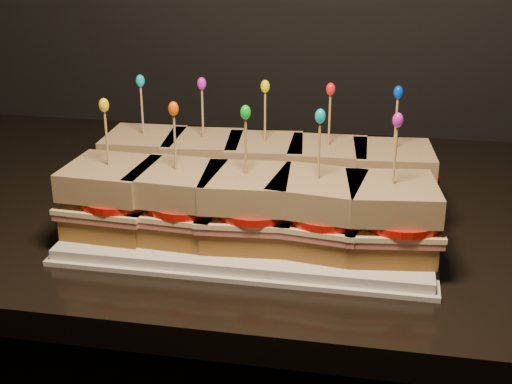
# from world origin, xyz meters

# --- Properties ---
(granite_slab) EXTENTS (2.16, 0.71, 0.04)m
(granite_slab) POSITION_xyz_m (-0.11, 1.66, 0.90)
(granite_slab) COLOR black
(granite_slab) RESTS_ON cabinet
(platter) EXTENTS (0.45, 0.28, 0.02)m
(platter) POSITION_xyz_m (0.20, 1.54, 0.92)
(platter) COLOR white
(platter) RESTS_ON granite_slab
(platter_rim) EXTENTS (0.46, 0.29, 0.01)m
(platter_rim) POSITION_xyz_m (0.20, 1.54, 0.92)
(platter_rim) COLOR white
(platter_rim) RESTS_ON granite_slab
(sandwich_0_bread_bot) EXTENTS (0.10, 0.10, 0.03)m
(sandwich_0_bread_bot) POSITION_xyz_m (0.03, 1.61, 0.95)
(sandwich_0_bread_bot) COLOR brown
(sandwich_0_bread_bot) RESTS_ON platter
(sandwich_0_ham) EXTENTS (0.11, 0.11, 0.01)m
(sandwich_0_ham) POSITION_xyz_m (0.03, 1.61, 0.96)
(sandwich_0_ham) COLOR #BF5959
(sandwich_0_ham) RESTS_ON sandwich_0_bread_bot
(sandwich_0_cheese) EXTENTS (0.12, 0.11, 0.01)m
(sandwich_0_cheese) POSITION_xyz_m (0.03, 1.61, 0.97)
(sandwich_0_cheese) COLOR #FFEAAC
(sandwich_0_cheese) RESTS_ON sandwich_0_ham
(sandwich_0_tomato) EXTENTS (0.10, 0.10, 0.01)m
(sandwich_0_tomato) POSITION_xyz_m (0.05, 1.60, 0.98)
(sandwich_0_tomato) COLOR red
(sandwich_0_tomato) RESTS_ON sandwich_0_cheese
(sandwich_0_bread_top) EXTENTS (0.10, 0.10, 0.03)m
(sandwich_0_bread_top) POSITION_xyz_m (0.03, 1.61, 1.00)
(sandwich_0_bread_top) COLOR #522B0D
(sandwich_0_bread_top) RESTS_ON sandwich_0_tomato
(sandwich_0_pick) EXTENTS (0.00, 0.00, 0.09)m
(sandwich_0_pick) POSITION_xyz_m (0.03, 1.61, 1.05)
(sandwich_0_pick) COLOR tan
(sandwich_0_pick) RESTS_ON sandwich_0_bread_top
(sandwich_0_frill) EXTENTS (0.01, 0.01, 0.02)m
(sandwich_0_frill) POSITION_xyz_m (0.03, 1.61, 1.09)
(sandwich_0_frill) COLOR #0EA5B3
(sandwich_0_frill) RESTS_ON sandwich_0_pick
(sandwich_1_bread_bot) EXTENTS (0.11, 0.11, 0.03)m
(sandwich_1_bread_bot) POSITION_xyz_m (0.12, 1.61, 0.95)
(sandwich_1_bread_bot) COLOR brown
(sandwich_1_bread_bot) RESTS_ON platter
(sandwich_1_ham) EXTENTS (0.12, 0.12, 0.01)m
(sandwich_1_ham) POSITION_xyz_m (0.12, 1.61, 0.96)
(sandwich_1_ham) COLOR #BF5959
(sandwich_1_ham) RESTS_ON sandwich_1_bread_bot
(sandwich_1_cheese) EXTENTS (0.12, 0.12, 0.01)m
(sandwich_1_cheese) POSITION_xyz_m (0.12, 1.61, 0.97)
(sandwich_1_cheese) COLOR #FFEAAC
(sandwich_1_cheese) RESTS_ON sandwich_1_ham
(sandwich_1_tomato) EXTENTS (0.10, 0.10, 0.01)m
(sandwich_1_tomato) POSITION_xyz_m (0.13, 1.60, 0.98)
(sandwich_1_tomato) COLOR red
(sandwich_1_tomato) RESTS_ON sandwich_1_cheese
(sandwich_1_bread_top) EXTENTS (0.11, 0.11, 0.03)m
(sandwich_1_bread_top) POSITION_xyz_m (0.12, 1.61, 1.00)
(sandwich_1_bread_top) COLOR #522B0D
(sandwich_1_bread_top) RESTS_ON sandwich_1_tomato
(sandwich_1_pick) EXTENTS (0.00, 0.00, 0.09)m
(sandwich_1_pick) POSITION_xyz_m (0.12, 1.61, 1.05)
(sandwich_1_pick) COLOR tan
(sandwich_1_pick) RESTS_ON sandwich_1_bread_top
(sandwich_1_frill) EXTENTS (0.01, 0.01, 0.02)m
(sandwich_1_frill) POSITION_xyz_m (0.12, 1.61, 1.09)
(sandwich_1_frill) COLOR #C51CC5
(sandwich_1_frill) RESTS_ON sandwich_1_pick
(sandwich_2_bread_bot) EXTENTS (0.11, 0.11, 0.03)m
(sandwich_2_bread_bot) POSITION_xyz_m (0.20, 1.61, 0.95)
(sandwich_2_bread_bot) COLOR brown
(sandwich_2_bread_bot) RESTS_ON platter
(sandwich_2_ham) EXTENTS (0.12, 0.12, 0.01)m
(sandwich_2_ham) POSITION_xyz_m (0.20, 1.61, 0.96)
(sandwich_2_ham) COLOR #BF5959
(sandwich_2_ham) RESTS_ON sandwich_2_bread_bot
(sandwich_2_cheese) EXTENTS (0.12, 0.12, 0.01)m
(sandwich_2_cheese) POSITION_xyz_m (0.20, 1.61, 0.97)
(sandwich_2_cheese) COLOR #FFEAAC
(sandwich_2_cheese) RESTS_ON sandwich_2_ham
(sandwich_2_tomato) EXTENTS (0.10, 0.10, 0.01)m
(sandwich_2_tomato) POSITION_xyz_m (0.22, 1.60, 0.98)
(sandwich_2_tomato) COLOR red
(sandwich_2_tomato) RESTS_ON sandwich_2_cheese
(sandwich_2_bread_top) EXTENTS (0.11, 0.11, 0.03)m
(sandwich_2_bread_top) POSITION_xyz_m (0.20, 1.61, 1.00)
(sandwich_2_bread_top) COLOR #522B0D
(sandwich_2_bread_top) RESTS_ON sandwich_2_tomato
(sandwich_2_pick) EXTENTS (0.00, 0.00, 0.09)m
(sandwich_2_pick) POSITION_xyz_m (0.20, 1.61, 1.05)
(sandwich_2_pick) COLOR tan
(sandwich_2_pick) RESTS_ON sandwich_2_bread_top
(sandwich_2_frill) EXTENTS (0.01, 0.01, 0.02)m
(sandwich_2_frill) POSITION_xyz_m (0.20, 1.61, 1.09)
(sandwich_2_frill) COLOR #EAEF04
(sandwich_2_frill) RESTS_ON sandwich_2_pick
(sandwich_3_bread_bot) EXTENTS (0.10, 0.10, 0.03)m
(sandwich_3_bread_bot) POSITION_xyz_m (0.29, 1.61, 0.95)
(sandwich_3_bread_bot) COLOR brown
(sandwich_3_bread_bot) RESTS_ON platter
(sandwich_3_ham) EXTENTS (0.11, 0.11, 0.01)m
(sandwich_3_ham) POSITION_xyz_m (0.29, 1.61, 0.96)
(sandwich_3_ham) COLOR #BF5959
(sandwich_3_ham) RESTS_ON sandwich_3_bread_bot
(sandwich_3_cheese) EXTENTS (0.11, 0.11, 0.01)m
(sandwich_3_cheese) POSITION_xyz_m (0.29, 1.61, 0.97)
(sandwich_3_cheese) COLOR #FFEAAC
(sandwich_3_cheese) RESTS_ON sandwich_3_ham
(sandwich_3_tomato) EXTENTS (0.10, 0.10, 0.01)m
(sandwich_3_tomato) POSITION_xyz_m (0.30, 1.60, 0.98)
(sandwich_3_tomato) COLOR red
(sandwich_3_tomato) RESTS_ON sandwich_3_cheese
(sandwich_3_bread_top) EXTENTS (0.10, 0.10, 0.03)m
(sandwich_3_bread_top) POSITION_xyz_m (0.29, 1.61, 1.00)
(sandwich_3_bread_top) COLOR #522B0D
(sandwich_3_bread_top) RESTS_ON sandwich_3_tomato
(sandwich_3_pick) EXTENTS (0.00, 0.00, 0.09)m
(sandwich_3_pick) POSITION_xyz_m (0.29, 1.61, 1.05)
(sandwich_3_pick) COLOR tan
(sandwich_3_pick) RESTS_ON sandwich_3_bread_top
(sandwich_3_frill) EXTENTS (0.01, 0.01, 0.02)m
(sandwich_3_frill) POSITION_xyz_m (0.29, 1.61, 1.09)
(sandwich_3_frill) COLOR red
(sandwich_3_frill) RESTS_ON sandwich_3_pick
(sandwich_4_bread_bot) EXTENTS (0.11, 0.11, 0.03)m
(sandwich_4_bread_bot) POSITION_xyz_m (0.37, 1.61, 0.95)
(sandwich_4_bread_bot) COLOR brown
(sandwich_4_bread_bot) RESTS_ON platter
(sandwich_4_ham) EXTENTS (0.12, 0.12, 0.01)m
(sandwich_4_ham) POSITION_xyz_m (0.37, 1.61, 0.96)
(sandwich_4_ham) COLOR #BF5959
(sandwich_4_ham) RESTS_ON sandwich_4_bread_bot
(sandwich_4_cheese) EXTENTS (0.12, 0.12, 0.01)m
(sandwich_4_cheese) POSITION_xyz_m (0.37, 1.61, 0.97)
(sandwich_4_cheese) COLOR #FFEAAC
(sandwich_4_cheese) RESTS_ON sandwich_4_ham
(sandwich_4_tomato) EXTENTS (0.10, 0.10, 0.01)m
(sandwich_4_tomato) POSITION_xyz_m (0.39, 1.60, 0.98)
(sandwich_4_tomato) COLOR red
(sandwich_4_tomato) RESTS_ON sandwich_4_cheese
(sandwich_4_bread_top) EXTENTS (0.11, 0.11, 0.03)m
(sandwich_4_bread_top) POSITION_xyz_m (0.37, 1.61, 1.00)
(sandwich_4_bread_top) COLOR #522B0D
(sandwich_4_bread_top) RESTS_ON sandwich_4_tomato
(sandwich_4_pick) EXTENTS (0.00, 0.00, 0.09)m
(sandwich_4_pick) POSITION_xyz_m (0.37, 1.61, 1.05)
(sandwich_4_pick) COLOR tan
(sandwich_4_pick) RESTS_ON sandwich_4_bread_top
(sandwich_4_frill) EXTENTS (0.01, 0.01, 0.02)m
(sandwich_4_frill) POSITION_xyz_m (0.37, 1.61, 1.09)
(sandwich_4_frill) COLOR #0337D8
(sandwich_4_frill) RESTS_ON sandwich_4_pick
(sandwich_5_bread_bot) EXTENTS (0.10, 0.10, 0.03)m
(sandwich_5_bread_bot) POSITION_xyz_m (0.03, 1.48, 0.95)
(sandwich_5_bread_bot) COLOR brown
(sandwich_5_bread_bot) RESTS_ON platter
(sandwich_5_ham) EXTENTS (0.11, 0.11, 0.01)m
(sandwich_5_ham) POSITION_xyz_m (0.03, 1.48, 0.96)
(sandwich_5_ham) COLOR #BF5959
(sandwich_5_ham) RESTS_ON sandwich_5_bread_bot
(sandwich_5_cheese) EXTENTS (0.12, 0.11, 0.01)m
(sandwich_5_cheese) POSITION_xyz_m (0.03, 1.48, 0.97)
(sandwich_5_cheese) COLOR #FFEAAC
(sandwich_5_cheese) RESTS_ON sandwich_5_ham
(sandwich_5_tomato) EXTENTS (0.10, 0.10, 0.01)m
(sandwich_5_tomato) POSITION_xyz_m (0.05, 1.47, 0.98)
(sandwich_5_tomato) COLOR red
(sandwich_5_tomato) RESTS_ON sandwich_5_cheese
(sandwich_5_bread_top) EXTENTS (0.11, 0.11, 0.03)m
(sandwich_5_bread_top) POSITION_xyz_m (0.03, 1.48, 1.00)
(sandwich_5_bread_top) COLOR #522B0D
(sandwich_5_bread_top) RESTS_ON sandwich_5_tomato
(sandwich_5_pick) EXTENTS (0.00, 0.00, 0.09)m
(sandwich_5_pick) POSITION_xyz_m (0.03, 1.48, 1.05)
(sandwich_5_pick) COLOR tan
(sandwich_5_pick) RESTS_ON sandwich_5_bread_top
(sandwich_5_frill) EXTENTS (0.01, 0.01, 0.02)m
(sandwich_5_frill) POSITION_xyz_m (0.03, 1.48, 1.09)
(sandwich_5_frill) COLOR yellow
(sandwich_5_frill) RESTS_ON sandwich_5_pick
(sandwich_6_bread_bot) EXTENTS (0.10, 0.10, 0.03)m
(sandwich_6_bread_bot) POSITION_xyz_m (0.12, 1.48, 0.95)
(sandwich_6_bread_bot) COLOR brown
(sandwich_6_bread_bot) RESTS_ON platter
(sandwich_6_ham) EXTENTS (0.12, 0.11, 0.01)m
(sandwich_6_ham) POSITION_xyz_m (0.12, 1.48, 0.96)
(sandwich_6_ham) COLOR #BF5959
(sandwich_6_ham) RESTS_ON sandwich_6_bread_bot
(sandwich_6_cheese) EXTENTS (0.12, 0.11, 0.01)m
(sandwich_6_cheese) POSITION_xyz_m (0.12, 1.48, 0.97)
(sandwich_6_cheese) COLOR #FFEAAC
(sandwich_6_cheese) RESTS_ON sandwich_6_ham
(sandwich_6_tomato) EXTENTS (0.10, 0.10, 0.01)m
(sandwich_6_tomato) POSITION_xyz_m (0.13, 1.47, 0.98)
(sandwich_6_tomato) COLOR red
(sandwich_6_tomato) RESTS_ON sandwich_6_cheese
(sandwich_6_bread_top) EXTENTS (0.11, 0.11, 0.03)m
(sandwich_6_bread_top) POSITION_xyz_m (0.12, 1.48, 1.00)
(sandwich_6_bread_top) COLOR #522B0D
(sandwich_6_bread_top) RESTS_ON sandwich_6_tomato
(sandwich_6_pick) EXTENTS (0.00, 0.00, 0.09)m
(sandwich_6_pick) POSITION_xyz_m (0.12, 1.48, 1.05)
(sandwich_6_pick) COLOR tan
(sandwich_6_pick) RESTS_ON sandwich_6_bread_top
(sandwich_6_frill) EXTENTS (0.01, 0.01, 0.02)m
(sandwich_6_frill) POSITION_xyz_m (0.12, 1.48, 1.09)
(sandwich_6_frill) COLOR #F35407
(sandwich_6_frill) RESTS_ON sandwich_6_pick
(sandwich_7_bread_bot) EXTENTS (0.11, 0.11, 0.03)m
(sandwich_7_bread_bot) POSITION_xyz_m (0.20, 1.48, 0.95)
(sandwich_7_bread_bot) COLOR brown
(sandwich_7_bread_bot) RESTS_ON platter
(sandwich_7_ham) EXTENTS (0.12, 0.11, 0.01)m
(sandwich_7_ham) POSITION_xyz_m (0.20, 1.48, 0.96)
(sandwich_7_ham) COLOR #BF5959
(sandwich_7_ham) RESTS_ON sandwich_7_bread_bot
(sandwich_7_cheese) EXTENTS (0.12, 0.12, 0.01)m
(sandwich_7_cheese) POSITION_xyz_m (0.20, 1.48, 0.97)
(sandwich_7_cheese) COLOR #FFEAAC
(sandwich_7_cheese) RESTS_ON sandwich_7_ham
(sandwich_7_tomato) EXTENTS (0.10, 0.10, 0.01)m
(sandwich_7_tomato) POSITION_xyz_m (0.22, 1.47, 0.98)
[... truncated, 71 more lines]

